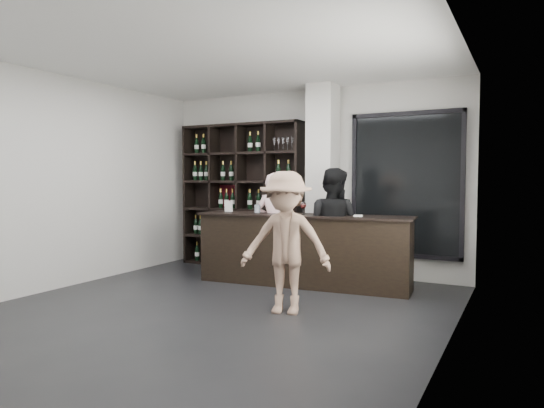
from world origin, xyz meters
The scene contains 12 objects.
floor centered at (0.00, 0.00, -0.01)m, with size 5.00×5.50×0.01m, color black.
wine_shelf centered at (-1.15, 2.57, 1.20)m, with size 2.20×0.35×2.40m, color black, non-canonical shape.
structural_column centered at (0.35, 2.47, 1.45)m, with size 0.40×0.40×2.90m, color silver.
glass_panel centered at (1.55, 2.69, 1.40)m, with size 1.60×0.08×2.10m.
tasting_counter centered at (0.35, 1.75, 0.50)m, with size 3.02×0.63×0.99m.
taster_pink centered at (-0.15, 1.85, 0.79)m, with size 0.57×0.38×1.57m, color beige.
taster_black centered at (0.74, 1.85, 0.82)m, with size 0.80×0.62×1.64m, color black.
customer centered at (0.75, 0.40, 0.79)m, with size 1.02×0.59×1.58m, color #98755F.
wine_glass centered at (0.38, 1.69, 1.10)m, with size 0.09×0.09×0.21m, color white, non-canonical shape.
spit_cup centered at (-0.38, 1.75, 1.05)m, with size 0.09×0.09×0.12m, color silver.
napkin_stack centered at (1.14, 1.78, 1.00)m, with size 0.11×0.11×0.02m, color white.
card_stand centered at (-0.87, 1.74, 1.08)m, with size 0.11×0.05×0.16m, color white.
Camera 1 is at (3.11, -4.38, 1.51)m, focal length 32.00 mm.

